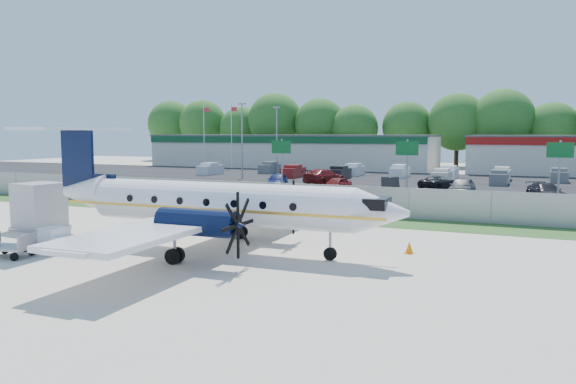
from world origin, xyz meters
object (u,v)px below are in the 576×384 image
at_px(pushback_tug, 50,239).
at_px(service_container, 39,208).
at_px(aircraft, 212,203).
at_px(baggage_cart_near, 9,246).

bearing_deg(pushback_tug, service_container, 140.99).
xyz_separation_m(aircraft, service_container, (-12.17, 1.04, -1.00)).
bearing_deg(pushback_tug, baggage_cart_near, -108.27).
bearing_deg(service_container, aircraft, -4.90).
distance_m(pushback_tug, baggage_cart_near, 1.86).
bearing_deg(baggage_cart_near, aircraft, 33.85).
bearing_deg(pushback_tug, aircraft, 25.21).
height_order(aircraft, baggage_cart_near, aircraft).
distance_m(aircraft, baggage_cart_near, 9.15).
height_order(aircraft, pushback_tug, aircraft).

